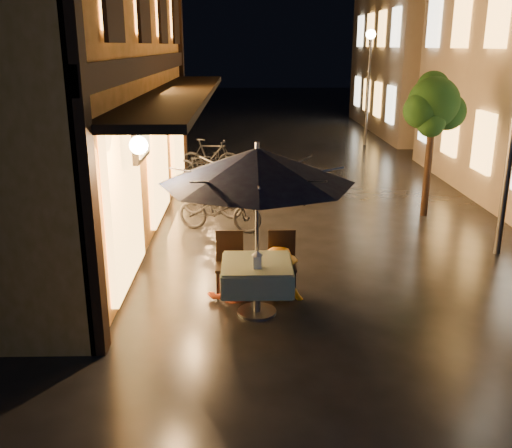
{
  "coord_description": "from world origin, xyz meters",
  "views": [
    {
      "loc": [
        -1.65,
        -7.77,
        3.67
      ],
      "look_at": [
        -1.48,
        0.24,
        1.15
      ],
      "focal_mm": 40.0,
      "sensor_mm": 36.0,
      "label": 1
    }
  ],
  "objects_px": {
    "patio_umbrella": "(257,166)",
    "person_yellow": "(279,249)",
    "table_lantern": "(257,258)",
    "bicycle_0": "(220,209)",
    "person_orange": "(229,253)",
    "cafe_table": "(257,275)"
  },
  "relations": [
    {
      "from": "person_yellow",
      "to": "person_orange",
      "type": "bearing_deg",
      "value": 14.64
    },
    {
      "from": "patio_umbrella",
      "to": "person_orange",
      "type": "relative_size",
      "value": 1.83
    },
    {
      "from": "table_lantern",
      "to": "person_orange",
      "type": "relative_size",
      "value": 0.17
    },
    {
      "from": "patio_umbrella",
      "to": "bicycle_0",
      "type": "height_order",
      "value": "patio_umbrella"
    },
    {
      "from": "patio_umbrella",
      "to": "bicycle_0",
      "type": "relative_size",
      "value": 1.48
    },
    {
      "from": "patio_umbrella",
      "to": "person_yellow",
      "type": "distance_m",
      "value": 1.53
    },
    {
      "from": "person_orange",
      "to": "bicycle_0",
      "type": "height_order",
      "value": "person_orange"
    },
    {
      "from": "person_orange",
      "to": "person_yellow",
      "type": "bearing_deg",
      "value": 162.94
    },
    {
      "from": "cafe_table",
      "to": "person_yellow",
      "type": "bearing_deg",
      "value": 59.22
    },
    {
      "from": "patio_umbrella",
      "to": "table_lantern",
      "type": "height_order",
      "value": "patio_umbrella"
    },
    {
      "from": "cafe_table",
      "to": "person_orange",
      "type": "relative_size",
      "value": 0.69
    },
    {
      "from": "table_lantern",
      "to": "person_yellow",
      "type": "xyz_separation_m",
      "value": [
        0.34,
        0.78,
        -0.15
      ]
    },
    {
      "from": "table_lantern",
      "to": "person_yellow",
      "type": "height_order",
      "value": "person_yellow"
    },
    {
      "from": "cafe_table",
      "to": "person_orange",
      "type": "bearing_deg",
      "value": 125.45
    },
    {
      "from": "patio_umbrella",
      "to": "person_yellow",
      "type": "xyz_separation_m",
      "value": [
        0.34,
        0.57,
        -1.38
      ]
    },
    {
      "from": "cafe_table",
      "to": "bicycle_0",
      "type": "xyz_separation_m",
      "value": [
        -0.67,
        3.82,
        -0.12
      ]
    },
    {
      "from": "table_lantern",
      "to": "bicycle_0",
      "type": "xyz_separation_m",
      "value": [
        -0.67,
        4.03,
        -0.45
      ]
    },
    {
      "from": "cafe_table",
      "to": "patio_umbrella",
      "type": "bearing_deg",
      "value": 0.0
    },
    {
      "from": "person_orange",
      "to": "bicycle_0",
      "type": "bearing_deg",
      "value": -103.61
    },
    {
      "from": "patio_umbrella",
      "to": "bicycle_0",
      "type": "xyz_separation_m",
      "value": [
        -0.67,
        3.82,
        -1.68
      ]
    },
    {
      "from": "table_lantern",
      "to": "bicycle_0",
      "type": "bearing_deg",
      "value": 99.49
    },
    {
      "from": "cafe_table",
      "to": "table_lantern",
      "type": "height_order",
      "value": "table_lantern"
    }
  ]
}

